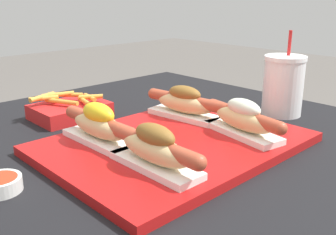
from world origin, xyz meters
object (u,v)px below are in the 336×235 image
(serving_tray, at_px, (175,143))
(hot_dog_0, at_px, (155,149))
(sauce_bowl, at_px, (0,184))
(hot_dog_1, at_px, (243,119))
(drink_cup, at_px, (283,85))
(hot_dog_3, at_px, (185,103))
(fries_basket, at_px, (70,110))
(hot_dog_2, at_px, (99,125))

(serving_tray, height_order, hot_dog_0, hot_dog_0)
(hot_dog_0, distance_m, sauce_bowl, 0.25)
(hot_dog_1, distance_m, drink_cup, 0.24)
(sauce_bowl, bearing_deg, serving_tray, -10.37)
(hot_dog_3, height_order, fries_basket, hot_dog_3)
(hot_dog_3, xyz_separation_m, drink_cup, (0.24, -0.11, 0.02))
(hot_dog_2, height_order, hot_dog_3, hot_dog_2)
(hot_dog_0, distance_m, hot_dog_2, 0.16)
(hot_dog_3, bearing_deg, serving_tray, -143.27)
(hot_dog_1, bearing_deg, hot_dog_0, 179.17)
(fries_basket, bearing_deg, hot_dog_0, -99.92)
(hot_dog_1, xyz_separation_m, hot_dog_3, (-0.00, 0.16, -0.00))
(drink_cup, bearing_deg, fries_basket, 139.45)
(hot_dog_3, bearing_deg, fries_basket, 125.30)
(serving_tray, bearing_deg, hot_dog_2, 143.39)
(hot_dog_3, distance_m, fries_basket, 0.29)
(hot_dog_0, height_order, drink_cup, drink_cup)
(serving_tray, bearing_deg, hot_dog_0, -148.09)
(fries_basket, bearing_deg, hot_dog_3, -54.70)
(serving_tray, relative_size, fries_basket, 2.84)
(hot_dog_3, relative_size, sauce_bowl, 3.20)
(hot_dog_0, xyz_separation_m, sauce_bowl, (-0.20, 0.13, -0.04))
(serving_tray, bearing_deg, sauce_bowl, 169.63)
(sauce_bowl, height_order, fries_basket, fries_basket)
(hot_dog_0, distance_m, hot_dog_3, 0.28)
(drink_cup, bearing_deg, hot_dog_2, 166.48)
(serving_tray, xyz_separation_m, drink_cup, (0.35, -0.03, 0.07))
(hot_dog_1, distance_m, fries_basket, 0.43)
(sauce_bowl, bearing_deg, drink_cup, -7.13)
(hot_dog_0, height_order, hot_dog_1, hot_dog_0)
(drink_cup, height_order, fries_basket, drink_cup)
(hot_dog_1, xyz_separation_m, hot_dog_2, (-0.23, 0.16, 0.00))
(drink_cup, bearing_deg, hot_dog_3, 154.90)
(fries_basket, bearing_deg, drink_cup, -40.55)
(serving_tray, bearing_deg, hot_dog_1, -33.56)
(serving_tray, relative_size, hot_dog_2, 2.29)
(serving_tray, height_order, sauce_bowl, sauce_bowl)
(hot_dog_0, relative_size, drink_cup, 1.04)
(hot_dog_1, height_order, hot_dog_3, same)
(serving_tray, height_order, fries_basket, fries_basket)
(hot_dog_2, height_order, fries_basket, hot_dog_2)
(sauce_bowl, bearing_deg, hot_dog_2, 7.90)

